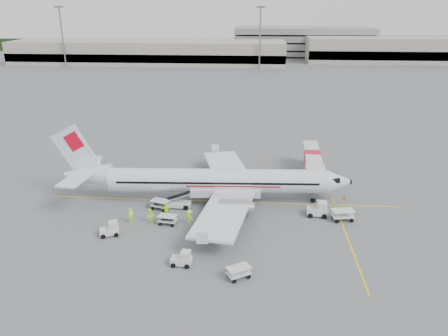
{
  "coord_description": "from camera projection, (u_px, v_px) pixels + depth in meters",
  "views": [
    {
      "loc": [
        3.72,
        -49.96,
        23.66
      ],
      "look_at": [
        0.0,
        2.0,
        3.8
      ],
      "focal_mm": 35.0,
      "sensor_mm": 36.0,
      "label": 1
    }
  ],
  "objects": [
    {
      "name": "jet_bridge",
      "position": [
        312.0,
        165.0,
        62.19
      ],
      "size": [
        3.54,
        14.9,
        3.88
      ],
      "primitive_type": null,
      "rotation": [
        0.0,
        0.0,
        -0.05
      ],
      "color": "silver",
      "rests_on": "ground"
    },
    {
      "name": "crew_c",
      "position": [
        190.0,
        217.0,
        49.39
      ],
      "size": [
        1.24,
        1.29,
        1.76
      ],
      "primitive_type": "imported",
      "rotation": [
        0.0,
        0.0,
        2.29
      ],
      "color": "#A9F51E",
      "rests_on": "ground"
    },
    {
      "name": "crew_d",
      "position": [
        166.0,
        210.0,
        51.12
      ],
      "size": [
        1.02,
        0.46,
        1.72
      ],
      "primitive_type": "imported",
      "rotation": [
        0.0,
        0.0,
        3.1
      ],
      "color": "#A9F51E",
      "rests_on": "ground"
    },
    {
      "name": "parking_garage",
      "position": [
        303.0,
        41.0,
        200.19
      ],
      "size": [
        62.0,
        24.0,
        14.0
      ],
      "primitive_type": null,
      "color": "slate",
      "rests_on": "ground"
    },
    {
      "name": "cone_nose",
      "position": [
        345.0,
        197.0,
        55.78
      ],
      "size": [
        0.38,
        0.38,
        0.62
      ],
      "primitive_type": "cone",
      "color": "#FF5312",
      "rests_on": "ground"
    },
    {
      "name": "crew_b",
      "position": [
        150.0,
        216.0,
        49.56
      ],
      "size": [
        1.06,
        1.09,
        1.77
      ],
      "primitive_type": "imported",
      "rotation": [
        0.0,
        0.0,
        -0.9
      ],
      "color": "#A9F51E",
      "rests_on": "ground"
    },
    {
      "name": "stripe_cross",
      "position": [
        347.0,
        237.0,
        46.85
      ],
      "size": [
        0.2,
        20.0,
        0.01
      ],
      "primitive_type": "cube",
      "color": "yellow",
      "rests_on": "ground"
    },
    {
      "name": "terminal_west",
      "position": [
        149.0,
        52.0,
        177.47
      ],
      "size": [
        110.0,
        22.0,
        9.0
      ],
      "primitive_type": null,
      "color": "gray",
      "rests_on": "ground"
    },
    {
      "name": "cart_loaded_a",
      "position": [
        161.0,
        205.0,
        53.04
      ],
      "size": [
        2.56,
        1.98,
        1.18
      ],
      "primitive_type": null,
      "rotation": [
        0.0,
        0.0,
        -0.33
      ],
      "color": "silver",
      "rests_on": "ground"
    },
    {
      "name": "belt_loader",
      "position": [
        176.0,
        197.0,
        53.28
      ],
      "size": [
        4.84,
        1.84,
        2.61
      ],
      "primitive_type": null,
      "rotation": [
        0.0,
        0.0,
        0.01
      ],
      "color": "silver",
      "rests_on": "ground"
    },
    {
      "name": "cart_loaded_b",
      "position": [
        168.0,
        220.0,
        49.45
      ],
      "size": [
        2.23,
        1.51,
        1.09
      ],
      "primitive_type": null,
      "rotation": [
        0.0,
        0.0,
        -0.14
      ],
      "color": "silver",
      "rests_on": "ground"
    },
    {
      "name": "tug_aft",
      "position": [
        109.0,
        229.0,
        46.99
      ],
      "size": [
        2.28,
        1.74,
        1.55
      ],
      "primitive_type": null,
      "rotation": [
        0.0,
        0.0,
        0.33
      ],
      "color": "silver",
      "rests_on": "ground"
    },
    {
      "name": "mast_west",
      "position": [
        63.0,
        37.0,
        165.97
      ],
      "size": [
        3.2,
        1.2,
        22.0
      ],
      "primitive_type": null,
      "color": "slate",
      "rests_on": "ground"
    },
    {
      "name": "terminal_east",
      "position": [
        414.0,
        49.0,
        183.92
      ],
      "size": [
        90.0,
        26.0,
        10.0
      ],
      "primitive_type": null,
      "color": "gray",
      "rests_on": "ground"
    },
    {
      "name": "cart_empty_b",
      "position": [
        343.0,
        215.0,
        50.3
      ],
      "size": [
        2.73,
        1.9,
        1.3
      ],
      "primitive_type": null,
      "rotation": [
        0.0,
        0.0,
        0.18
      ],
      "color": "silver",
      "rests_on": "ground"
    },
    {
      "name": "aircraft",
      "position": [
        218.0,
        165.0,
        53.51
      ],
      "size": [
        36.66,
        29.35,
        9.77
      ],
      "primitive_type": null,
      "rotation": [
        0.0,
        0.0,
        0.04
      ],
      "color": "silver",
      "rests_on": "ground"
    },
    {
      "name": "cart_empty_a",
      "position": [
        239.0,
        273.0,
        39.79
      ],
      "size": [
        2.5,
        2.21,
        1.12
      ],
      "primitive_type": null,
      "rotation": [
        0.0,
        0.0,
        0.55
      ],
      "color": "silver",
      "rests_on": "ground"
    },
    {
      "name": "mast_center",
      "position": [
        260.0,
        39.0,
        160.96
      ],
      "size": [
        3.2,
        1.2,
        22.0
      ],
      "primitive_type": null,
      "color": "slate",
      "rests_on": "ground"
    },
    {
      "name": "ground",
      "position": [
        223.0,
        202.0,
        55.24
      ],
      "size": [
        360.0,
        360.0,
        0.0
      ],
      "primitive_type": "plane",
      "color": "#56595B"
    },
    {
      "name": "cone_port",
      "position": [
        263.0,
        160.0,
        68.85
      ],
      "size": [
        0.33,
        0.33,
        0.54
      ],
      "primitive_type": "cone",
      "color": "#FF5312",
      "rests_on": "ground"
    },
    {
      "name": "cone_stbd",
      "position": [
        228.0,
        269.0,
        40.71
      ],
      "size": [
        0.42,
        0.42,
        0.69
      ],
      "primitive_type": "cone",
      "color": "#FF5312",
      "rests_on": "ground"
    },
    {
      "name": "stripe_lead",
      "position": [
        223.0,
        202.0,
        55.24
      ],
      "size": [
        44.0,
        0.2,
        0.01
      ],
      "primitive_type": "cube",
      "color": "yellow",
      "rests_on": "ground"
    },
    {
      "name": "treeline",
      "position": [
        249.0,
        46.0,
        217.27
      ],
      "size": [
        300.0,
        3.0,
        6.0
      ],
      "primitive_type": null,
      "color": "black",
      "rests_on": "ground"
    },
    {
      "name": "tug_fore",
      "position": [
        317.0,
        209.0,
        51.27
      ],
      "size": [
        2.41,
        1.45,
        1.82
      ],
      "primitive_type": null,
      "rotation": [
        0.0,
        0.0,
        -0.04
      ],
      "color": "silver",
      "rests_on": "ground"
    },
    {
      "name": "tug_mid",
      "position": [
        181.0,
        258.0,
        41.66
      ],
      "size": [
        2.03,
        1.24,
        1.51
      ],
      "primitive_type": null,
      "rotation": [
        0.0,
        0.0,
        -0.06
      ],
      "color": "silver",
      "rests_on": "ground"
    },
    {
      "name": "crew_a",
      "position": [
        131.0,
        216.0,
        49.66
      ],
      "size": [
        0.79,
        0.75,
        1.81
      ],
      "primitive_type": "imported",
      "rotation": [
        0.0,
        0.0,
        0.68
      ],
      "color": "#A9F51E",
      "rests_on": "ground"
    }
  ]
}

